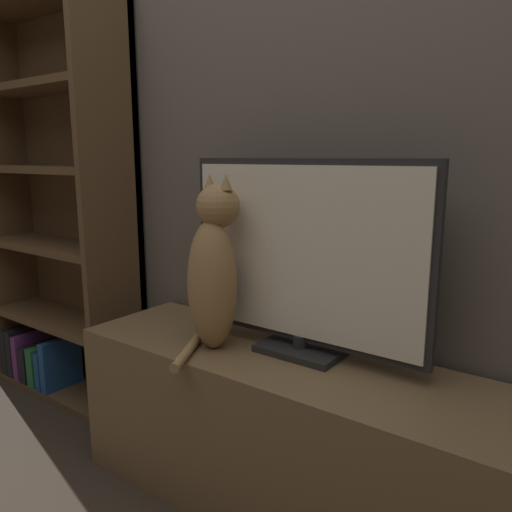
# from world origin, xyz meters

# --- Properties ---
(wall_back) EXTENTS (4.80, 0.05, 2.60)m
(wall_back) POSITION_xyz_m (0.00, 1.22, 1.30)
(wall_back) COLOR #60564C
(wall_back) RESTS_ON ground_plane
(tv_stand) EXTENTS (1.33, 0.40, 0.50)m
(tv_stand) POSITION_xyz_m (0.00, 0.98, 0.25)
(tv_stand) COLOR brown
(tv_stand) RESTS_ON ground_plane
(tv) EXTENTS (0.76, 0.15, 0.57)m
(tv) POSITION_xyz_m (0.03, 1.04, 0.78)
(tv) COLOR black
(tv) RESTS_ON tv_stand
(cat) EXTENTS (0.17, 0.31, 0.52)m
(cat) POSITION_xyz_m (-0.21, 0.92, 0.73)
(cat) COLOR #997547
(cat) RESTS_ON tv_stand
(bookshelf) EXTENTS (0.81, 0.28, 1.69)m
(bookshelf) POSITION_xyz_m (-1.25, 1.09, 0.77)
(bookshelf) COLOR brown
(bookshelf) RESTS_ON ground_plane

